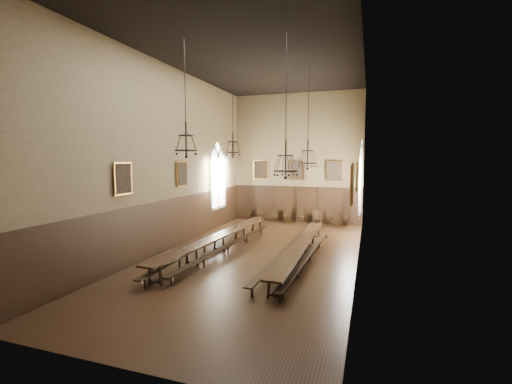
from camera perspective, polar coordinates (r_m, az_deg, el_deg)
The scene contains 34 objects.
floor at distance 16.10m, azimuth -0.03°, elevation -10.64°, with size 9.00×18.00×0.02m, color black.
ceiling at distance 16.11m, azimuth -0.03°, elevation 21.89°, with size 9.00×18.00×0.02m, color black.
wall_back at distance 24.18m, azimuth 6.77°, elevation 5.57°, with size 9.00×0.02×9.00m, color #836F50.
wall_front at distance 7.48m, azimuth -22.54°, elevation 5.25°, with size 9.00×0.02×9.00m, color #836F50.
wall_left at distance 17.42m, azimuth -14.32°, elevation 5.45°, with size 0.02×18.00×9.00m, color #836F50.
wall_right at distance 14.67m, azimuth 17.00°, elevation 5.39°, with size 0.02×18.00×9.00m, color #836F50.
wainscot_panelling at distance 15.80m, azimuth -0.03°, elevation -6.25°, with size 9.00×18.00×2.50m, color black, non-canonical shape.
table_left at distance 16.82m, azimuth -6.14°, elevation -8.46°, with size 1.45×10.68×0.83m.
table_right at distance 15.48m, azimuth 7.44°, elevation -9.83°, with size 0.82×9.88×0.77m.
bench_left_outer at distance 16.80m, azimuth -8.61°, elevation -8.90°, with size 0.79×10.63×0.48m.
bench_left_inner at distance 16.44m, azimuth -4.67°, elevation -9.28°, with size 0.88×9.67×0.44m.
bench_right_inner at distance 15.84m, azimuth 5.33°, elevation -9.80°, with size 0.50×10.30×0.46m.
bench_right_outer at distance 15.41m, azimuth 9.00°, elevation -10.30°, with size 0.64×10.09×0.45m.
chair_0 at distance 25.04m, azimuth -1.35°, elevation -4.14°, with size 0.39×0.39×0.87m.
chair_1 at distance 24.75m, azimuth 0.64°, elevation -4.23°, with size 0.48×0.48×0.90m.
chair_2 at distance 24.40m, azimuth 2.99°, elevation -4.35°, with size 0.49×0.49×0.94m.
chair_3 at distance 24.24m, azimuth 5.16°, elevation -4.38°, with size 0.48×0.48×1.01m.
chair_4 at distance 24.01m, azimuth 7.34°, elevation -4.48°, with size 0.48×0.48×1.03m.
chair_5 at distance 23.76m, azimuth 9.95°, elevation -4.67°, with size 0.54×0.54×0.98m.
chair_6 at distance 23.66m, azimuth 12.15°, elevation -4.71°, with size 0.47×0.47×1.04m.
chair_7 at distance 23.58m, azimuth 14.64°, elevation -4.93°, with size 0.46×0.46×0.86m.
chandelier_back_left at distance 18.57m, azimuth -3.87°, elevation 7.47°, with size 0.88×0.88×4.33m.
chandelier_back_right at distance 16.97m, azimuth 8.61°, elevation 5.76°, with size 0.94×0.94×4.90m.
chandelier_front_left at distance 13.61m, azimuth -11.57°, elevation 7.98°, with size 0.89×0.89×4.35m.
chandelier_front_right at distance 12.75m, azimuth 4.95°, elevation 4.91°, with size 0.91×0.91×5.14m.
portrait_back_0 at distance 24.72m, azimuth 0.76°, elevation 3.75°, with size 1.10×0.12×1.40m.
portrait_back_1 at distance 24.06m, azimuth 6.69°, elevation 3.67°, with size 1.10×0.12×1.40m.
portrait_back_2 at distance 23.67m, azimuth 12.87°, elevation 3.53°, with size 1.10×0.12×1.40m.
portrait_left_0 at distance 18.22m, azimuth -12.21°, elevation 2.98°, with size 0.12×1.00×1.30m.
portrait_left_1 at distance 14.53m, azimuth -21.27°, elevation 2.09°, with size 0.12×1.00×1.30m.
portrait_right_0 at distance 15.69m, azimuth 16.54°, elevation 2.47°, with size 0.12×1.00×1.30m.
portrait_right_1 at distance 11.21m, azimuth 15.75°, elevation 1.34°, with size 0.12×1.00×1.30m.
window_right at distance 20.20m, azimuth 17.09°, elevation 2.25°, with size 0.20×2.20×4.60m, color white, non-canonical shape.
window_left at distance 22.24m, azimuth -6.40°, elevation 2.74°, with size 0.20×2.20×4.60m, color white, non-canonical shape.
Camera 1 is at (4.89, -14.67, 4.49)m, focal length 24.00 mm.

